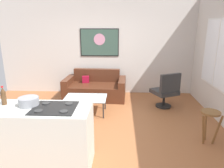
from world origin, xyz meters
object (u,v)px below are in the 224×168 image
soda_bottle (3,96)px  armchair (166,90)px  coffee_table (86,99)px  bar_stool (210,118)px  mixing_bowl (29,102)px  wall_painting (100,42)px  couch (95,89)px

soda_bottle → armchair: bearing=38.5°
coffee_table → armchair: size_ratio=1.07×
armchair → bar_stool: 1.67m
soda_bottle → bar_stool: bearing=11.1°
coffee_table → bar_stool: (2.40, -1.18, 0.11)m
armchair → soda_bottle: bearing=-141.5°
coffee_table → mixing_bowl: size_ratio=3.44×
bar_stool → wall_painting: bearing=128.4°
armchair → soda_bottle: size_ratio=3.28×
mixing_bowl → wall_painting: bearing=79.0°
coffee_table → soda_bottle: 2.13m
coffee_table → mixing_bowl: mixing_bowl is taller
coffee_table → bar_stool: size_ratio=1.63×
bar_stool → soda_bottle: (-3.26, -0.64, 0.58)m
bar_stool → couch: bearing=135.2°
armchair → bar_stool: armchair is taller
couch → bar_stool: couch is taller
soda_bottle → mixing_bowl: size_ratio=0.98×
couch → mixing_bowl: bearing=-101.1°
armchair → mixing_bowl: (-2.46, -2.28, 0.53)m
soda_bottle → wall_painting: (1.05, 3.44, 0.48)m
couch → wall_painting: wall_painting is taller
armchair → mixing_bowl: mixing_bowl is taller
soda_bottle → mixing_bowl: soda_bottle is taller
soda_bottle → mixing_bowl: bearing=-3.7°
couch → coffee_table: size_ratio=1.80×
coffee_table → couch: bearing=85.3°
bar_stool → mixing_bowl: (-2.89, -0.67, 0.52)m
bar_stool → wall_painting: (-2.21, 2.79, 1.07)m
bar_stool → wall_painting: 3.72m
couch → bar_stool: (2.31, -2.29, 0.21)m
couch → soda_bottle: size_ratio=6.30×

